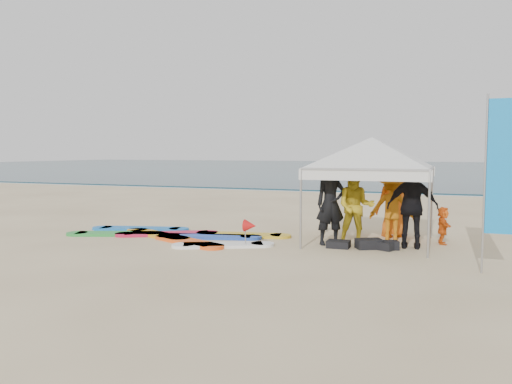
{
  "coord_description": "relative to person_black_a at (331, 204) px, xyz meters",
  "views": [
    {
      "loc": [
        4.58,
        -8.53,
        2.16
      ],
      "look_at": [
        0.4,
        2.6,
        1.2
      ],
      "focal_mm": 35.0,
      "sensor_mm": 36.0,
      "label": 1
    }
  ],
  "objects": [
    {
      "name": "ground",
      "position": [
        -2.16,
        -2.84,
        -0.95
      ],
      "size": [
        120.0,
        120.0,
        0.0
      ],
      "primitive_type": "plane",
      "color": "beige",
      "rests_on": "ground"
    },
    {
      "name": "ocean",
      "position": [
        -2.16,
        57.16,
        -0.91
      ],
      "size": [
        160.0,
        84.0,
        0.08
      ],
      "primitive_type": "cube",
      "color": "#0C2633",
      "rests_on": "ground"
    },
    {
      "name": "shoreline_foam",
      "position": [
        -2.16,
        15.36,
        -0.95
      ],
      "size": [
        160.0,
        1.2,
        0.01
      ],
      "primitive_type": "cube",
      "color": "silver",
      "rests_on": "ground"
    },
    {
      "name": "person_black_a",
      "position": [
        0.0,
        0.0,
        0.0
      ],
      "size": [
        0.83,
        0.76,
        1.9
      ],
      "primitive_type": "imported",
      "rotation": [
        0.0,
        0.0,
        0.58
      ],
      "color": "black",
      "rests_on": "ground"
    },
    {
      "name": "person_yellow",
      "position": [
        0.56,
        0.14,
        -0.05
      ],
      "size": [
        0.95,
        0.79,
        1.8
      ],
      "primitive_type": "imported",
      "rotation": [
        0.0,
        0.0,
        0.13
      ],
      "color": "gold",
      "rests_on": "ground"
    },
    {
      "name": "person_orange_a",
      "position": [
        1.3,
        0.97,
        -0.13
      ],
      "size": [
        1.09,
        0.66,
        1.65
      ],
      "primitive_type": "imported",
      "rotation": [
        0.0,
        0.0,
        3.19
      ],
      "color": "#C66D11",
      "rests_on": "ground"
    },
    {
      "name": "person_black_b",
      "position": [
        1.81,
        0.17,
        -0.01
      ],
      "size": [
        1.12,
        0.49,
        1.88
      ],
      "primitive_type": "imported",
      "rotation": [
        0.0,
        0.0,
        3.17
      ],
      "color": "black",
      "rests_on": "ground"
    },
    {
      "name": "person_orange_b",
      "position": [
        1.28,
        1.6,
        -0.04
      ],
      "size": [
        1.06,
        0.96,
        1.82
      ],
      "primitive_type": "imported",
      "rotation": [
        0.0,
        0.0,
        3.69
      ],
      "color": "orange",
      "rests_on": "ground"
    },
    {
      "name": "person_seated",
      "position": [
        2.46,
        0.99,
        -0.51
      ],
      "size": [
        0.36,
        0.84,
        0.88
      ],
      "primitive_type": "imported",
      "rotation": [
        0.0,
        0.0,
        1.7
      ],
      "color": "orange",
      "rests_on": "ground"
    },
    {
      "name": "canopy_tent",
      "position": [
        0.84,
        0.57,
        1.54
      ],
      "size": [
        3.79,
        3.79,
        2.86
      ],
      "color": "#A5A5A8",
      "rests_on": "ground"
    },
    {
      "name": "feather_flag",
      "position": [
        3.35,
        -1.76,
        0.91
      ],
      "size": [
        0.54,
        0.04,
        3.17
      ],
      "color": "#A5A5A8",
      "rests_on": "ground"
    },
    {
      "name": "marker_pennant",
      "position": [
        -1.62,
        -0.99,
        -0.46
      ],
      "size": [
        0.28,
        0.28,
        0.64
      ],
      "color": "#A5A5A8",
      "rests_on": "ground"
    },
    {
      "name": "gear_pile",
      "position": [
        0.88,
        -0.21,
        -0.86
      ],
      "size": [
        1.58,
        0.61,
        0.22
      ],
      "color": "black",
      "rests_on": "ground"
    },
    {
      "name": "surfboard_spread",
      "position": [
        -3.83,
        -0.35,
        -0.92
      ],
      "size": [
        5.24,
        2.55,
        0.07
      ],
      "color": "#C91740",
      "rests_on": "ground"
    }
  ]
}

